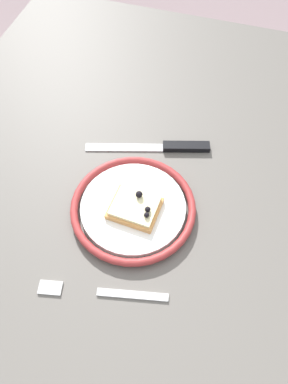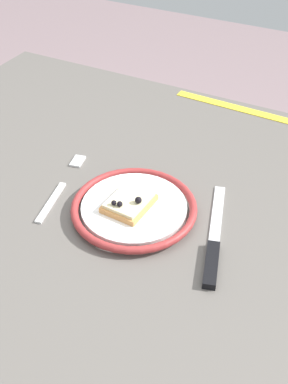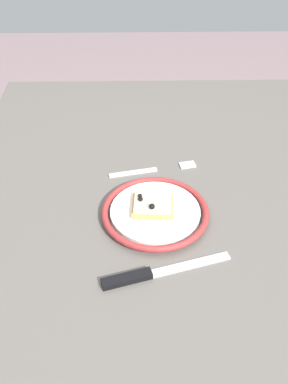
{
  "view_description": "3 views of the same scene",
  "coord_description": "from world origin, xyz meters",
  "px_view_note": "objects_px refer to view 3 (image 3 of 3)",
  "views": [
    {
      "loc": [
        -0.31,
        -0.13,
        1.36
      ],
      "look_at": [
        0.02,
        -0.03,
        0.81
      ],
      "focal_mm": 35.87,
      "sensor_mm": 36.0,
      "label": 1
    },
    {
      "loc": [
        0.3,
        -0.56,
        1.33
      ],
      "look_at": [
        0.01,
        0.0,
        0.81
      ],
      "focal_mm": 45.0,
      "sensor_mm": 36.0,
      "label": 2
    },
    {
      "loc": [
        0.67,
        -0.05,
        1.41
      ],
      "look_at": [
        -0.03,
        -0.04,
        0.82
      ],
      "focal_mm": 42.56,
      "sensor_mm": 36.0,
      "label": 3
    }
  ],
  "objects_px": {
    "plate": "(155,212)",
    "knife": "(145,275)",
    "dining_table": "(163,246)",
    "pizza_slice_near": "(152,205)",
    "fork": "(154,170)"
  },
  "relations": [
    {
      "from": "dining_table",
      "to": "pizza_slice_near",
      "type": "bearing_deg",
      "value": -104.49
    },
    {
      "from": "plate",
      "to": "knife",
      "type": "distance_m",
      "value": 0.16
    },
    {
      "from": "plate",
      "to": "knife",
      "type": "xyz_separation_m",
      "value": [
        0.16,
        -0.02,
        -0.01
      ]
    },
    {
      "from": "dining_table",
      "to": "pizza_slice_near",
      "type": "distance_m",
      "value": 0.12
    },
    {
      "from": "dining_table",
      "to": "plate",
      "type": "height_order",
      "value": "plate"
    },
    {
      "from": "dining_table",
      "to": "plate",
      "type": "relative_size",
      "value": 5.5
    },
    {
      "from": "dining_table",
      "to": "plate",
      "type": "bearing_deg",
      "value": -95.52
    },
    {
      "from": "knife",
      "to": "plate",
      "type": "bearing_deg",
      "value": 171.25
    },
    {
      "from": "dining_table",
      "to": "pizza_slice_near",
      "type": "relative_size",
      "value": 13.86
    },
    {
      "from": "knife",
      "to": "fork",
      "type": "relative_size",
      "value": 1.18
    },
    {
      "from": "dining_table",
      "to": "knife",
      "type": "relative_size",
      "value": 5.05
    },
    {
      "from": "dining_table",
      "to": "pizza_slice_near",
      "type": "height_order",
      "value": "pizza_slice_near"
    },
    {
      "from": "plate",
      "to": "pizza_slice_near",
      "type": "height_order",
      "value": "pizza_slice_near"
    },
    {
      "from": "pizza_slice_near",
      "to": "knife",
      "type": "distance_m",
      "value": 0.16
    },
    {
      "from": "dining_table",
      "to": "pizza_slice_near",
      "type": "xyz_separation_m",
      "value": [
        -0.01,
        -0.02,
        0.11
      ]
    }
  ]
}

